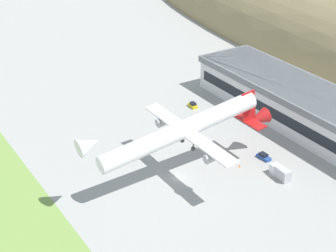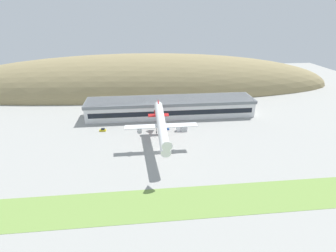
# 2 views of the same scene
# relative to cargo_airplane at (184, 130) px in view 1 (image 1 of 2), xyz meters

# --- Properties ---
(ground_plane) EXTENTS (430.95, 430.95, 0.00)m
(ground_plane) POSITION_rel_cargo_airplane_xyz_m (0.08, -1.81, -13.12)
(ground_plane) COLOR #9E9E99
(grass_strip_foreground) EXTENTS (387.85, 17.66, 0.08)m
(grass_strip_foreground) POSITION_rel_cargo_airplane_xyz_m (0.08, -41.15, -13.08)
(grass_strip_foreground) COLOR #759947
(grass_strip_foreground) RESTS_ON ground_plane
(cargo_airplane) EXTENTS (35.85, 54.60, 11.58)m
(cargo_airplane) POSITION_rel_cargo_airplane_xyz_m (0.00, 0.00, 0.00)
(cargo_airplane) COLOR white
(service_car_0) EXTENTS (4.21, 2.00, 1.51)m
(service_car_0) POSITION_rel_cargo_airplane_xyz_m (4.21, 22.91, -12.50)
(service_car_0) COLOR #264C99
(service_car_0) RESTS_ON ground_plane
(service_car_1) EXTENTS (3.81, 2.07, 1.66)m
(service_car_1) POSITION_rel_cargo_airplane_xyz_m (-32.26, 24.88, -12.43)
(service_car_1) COLOR gold
(service_car_1) RESTS_ON ground_plane
(fuel_truck) EXTENTS (6.45, 2.69, 3.04)m
(fuel_truck) POSITION_rel_cargo_airplane_xyz_m (13.56, 20.28, -11.65)
(fuel_truck) COLOR silver
(fuel_truck) RESTS_ON ground_plane
(traffic_cone_0) EXTENTS (0.52, 0.52, 0.58)m
(traffic_cone_0) POSITION_rel_cargo_airplane_xyz_m (4.15, 14.83, -12.84)
(traffic_cone_0) COLOR orange
(traffic_cone_0) RESTS_ON ground_plane
(traffic_cone_1) EXTENTS (0.52, 0.52, 0.58)m
(traffic_cone_1) POSITION_rel_cargo_airplane_xyz_m (0.10, 15.04, -12.84)
(traffic_cone_1) COLOR orange
(traffic_cone_1) RESTS_ON ground_plane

